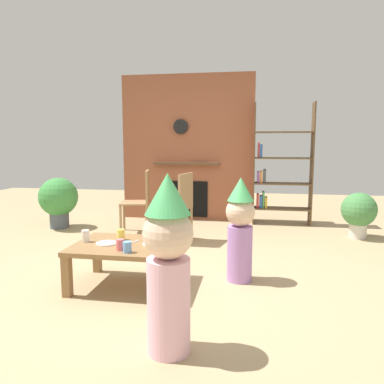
% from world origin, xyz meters
% --- Properties ---
extents(ground_plane, '(12.00, 12.00, 0.00)m').
position_xyz_m(ground_plane, '(0.00, 0.00, 0.00)').
color(ground_plane, tan).
extents(brick_fireplace_feature, '(2.20, 0.28, 2.40)m').
position_xyz_m(brick_fireplace_feature, '(-0.28, 2.60, 1.19)').
color(brick_fireplace_feature, '#935138').
rests_on(brick_fireplace_feature, ground_plane).
extents(bookshelf, '(0.90, 0.28, 1.90)m').
position_xyz_m(bookshelf, '(1.18, 2.40, 0.85)').
color(bookshelf, brown).
rests_on(bookshelf, ground_plane).
extents(coffee_table, '(0.90, 0.70, 0.39)m').
position_xyz_m(coffee_table, '(-0.32, -0.44, 0.33)').
color(coffee_table, olive).
rests_on(coffee_table, ground_plane).
extents(paper_cup_near_left, '(0.07, 0.07, 0.11)m').
position_xyz_m(paper_cup_near_left, '(-0.70, -0.44, 0.45)').
color(paper_cup_near_left, silver).
rests_on(paper_cup_near_left, coffee_table).
extents(paper_cup_near_right, '(0.07, 0.07, 0.09)m').
position_xyz_m(paper_cup_near_right, '(-0.21, -0.69, 0.44)').
color(paper_cup_near_right, '#669EE0').
rests_on(paper_cup_near_right, coffee_table).
extents(paper_cup_center, '(0.07, 0.07, 0.10)m').
position_xyz_m(paper_cup_center, '(-0.40, -0.32, 0.44)').
color(paper_cup_center, '#F2CC4C').
rests_on(paper_cup_center, coffee_table).
extents(paper_cup_far_left, '(0.07, 0.07, 0.09)m').
position_xyz_m(paper_cup_far_left, '(-0.29, -0.63, 0.44)').
color(paper_cup_far_left, '#E5666B').
rests_on(paper_cup_far_left, coffee_table).
extents(paper_plate_front, '(0.18, 0.18, 0.01)m').
position_xyz_m(paper_plate_front, '(-0.07, -0.43, 0.40)').
color(paper_plate_front, white).
rests_on(paper_plate_front, coffee_table).
extents(paper_plate_rear, '(0.18, 0.18, 0.01)m').
position_xyz_m(paper_plate_rear, '(-0.48, -0.47, 0.40)').
color(paper_plate_rear, white).
rests_on(paper_plate_rear, coffee_table).
extents(birthday_cake_slice, '(0.10, 0.10, 0.08)m').
position_xyz_m(birthday_cake_slice, '(-0.00, -0.26, 0.43)').
color(birthday_cake_slice, pink).
rests_on(birthday_cake_slice, coffee_table).
extents(table_fork, '(0.07, 0.15, 0.01)m').
position_xyz_m(table_fork, '(-0.26, -0.38, 0.39)').
color(table_fork, silver).
rests_on(table_fork, coffee_table).
extents(child_with_cone_hat, '(0.31, 0.31, 1.11)m').
position_xyz_m(child_with_cone_hat, '(0.30, -1.40, 0.59)').
color(child_with_cone_hat, '#EAB2C6').
rests_on(child_with_cone_hat, ground_plane).
extents(child_in_pink, '(0.27, 0.27, 0.98)m').
position_xyz_m(child_in_pink, '(0.69, -0.13, 0.52)').
color(child_in_pink, '#B27FCC').
rests_on(child_in_pink, ground_plane).
extents(dining_chair_left, '(0.48, 0.48, 0.90)m').
position_xyz_m(dining_chair_left, '(-0.77, 1.49, 0.51)').
color(dining_chair_left, '#9E7A51').
rests_on(dining_chair_left, ground_plane).
extents(dining_chair_middle, '(0.49, 0.49, 0.90)m').
position_xyz_m(dining_chair_middle, '(-0.13, 1.11, 0.51)').
color(dining_chair_middle, '#9E7A51').
rests_on(dining_chair_middle, ground_plane).
extents(potted_plant_tall, '(0.46, 0.46, 0.62)m').
position_xyz_m(potted_plant_tall, '(2.23, 1.68, 0.36)').
color(potted_plant_tall, beige).
rests_on(potted_plant_tall, ground_plane).
extents(potted_plant_short, '(0.58, 0.58, 0.77)m').
position_xyz_m(potted_plant_short, '(-2.09, 1.58, 0.45)').
color(potted_plant_short, '#4C5660').
rests_on(potted_plant_short, ground_plane).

